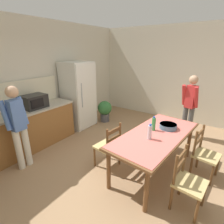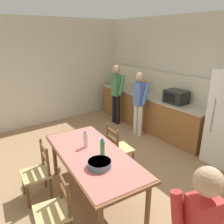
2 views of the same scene
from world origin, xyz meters
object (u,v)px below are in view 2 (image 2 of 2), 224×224
object	(u,v)px
chair_side_far_left	(119,149)
bottle_off_centre	(102,148)
chair_side_near_left	(38,173)
microwave	(176,97)
paper_bag	(141,86)
dining_table	(93,159)
bottle_near_centre	(86,140)
person_at_sink	(116,92)
chair_side_near_right	(55,211)
person_at_counter	(139,101)
serving_bowl	(100,164)

from	to	relation	value
chair_side_far_left	bottle_off_centre	bearing A→B (deg)	131.53
chair_side_far_left	chair_side_near_left	distance (m)	1.47
microwave	paper_bag	distance (m)	1.18
dining_table	bottle_off_centre	world-z (taller)	bottle_off_centre
bottle_near_centre	chair_side_near_left	xyz separation A→B (m)	(-0.27, -0.71, -0.46)
bottle_off_centre	chair_side_near_left	xyz separation A→B (m)	(-0.63, -0.79, -0.46)
chair_side_far_left	person_at_sink	distance (m)	2.39
microwave	chair_side_near_right	bearing A→B (deg)	-74.04
paper_bag	person_at_counter	xyz separation A→B (m)	(0.48, -0.51, -0.20)
person_at_sink	chair_side_near_left	bearing A→B (deg)	-148.69
chair_side_near_left	person_at_counter	size ratio (longest dim) A/B	0.56
person_at_sink	paper_bag	bearing A→B (deg)	-43.51
chair_side_near_left	person_at_sink	xyz separation A→B (m)	(-1.73, 2.85, 0.50)
bottle_near_centre	bottle_off_centre	xyz separation A→B (m)	(0.36, 0.08, 0.00)
paper_bag	bottle_near_centre	distance (m)	3.05
microwave	chair_side_near_left	size ratio (longest dim) A/B	0.55
dining_table	bottle_near_centre	bearing A→B (deg)	174.21
dining_table	person_at_counter	xyz separation A→B (m)	(-1.30, 2.14, 0.21)
chair_side_far_left	person_at_counter	size ratio (longest dim) A/B	0.56
bottle_off_centre	person_at_sink	bearing A→B (deg)	138.89
paper_bag	chair_side_far_left	xyz separation A→B (m)	(1.42, -1.87, -0.67)
bottle_near_centre	serving_bowl	xyz separation A→B (m)	(0.59, -0.13, -0.07)
paper_bag	serving_bowl	bearing A→B (deg)	-52.35
serving_bowl	chair_side_far_left	distance (m)	1.19
microwave	serving_bowl	distance (m)	2.93
dining_table	chair_side_near_left	distance (m)	0.90
chair_side_near_right	chair_side_far_left	bearing A→B (deg)	124.13
paper_bag	person_at_counter	distance (m)	0.73
microwave	dining_table	world-z (taller)	microwave
dining_table	chair_side_far_left	world-z (taller)	chair_side_far_left
microwave	chair_side_far_left	xyz separation A→B (m)	(0.24, -1.88, -0.64)
bottle_near_centre	serving_bowl	world-z (taller)	bottle_near_centre
paper_bag	person_at_sink	world-z (taller)	person_at_sink
microwave	bottle_near_centre	size ratio (longest dim) A/B	1.85
person_at_sink	bottle_near_centre	bearing A→B (deg)	-136.82
dining_table	chair_side_near_left	size ratio (longest dim) A/B	2.27
paper_bag	bottle_off_centre	xyz separation A→B (m)	(1.90, -2.55, -0.21)
paper_bag	bottle_near_centre	world-z (taller)	paper_bag
serving_bowl	chair_side_near_left	xyz separation A→B (m)	(-0.86, -0.59, -0.39)
bottle_near_centre	chair_side_near_right	size ratio (longest dim) A/B	0.30
paper_bag	bottle_near_centre	bearing A→B (deg)	-59.65
chair_side_near_right	chair_side_near_left	xyz separation A→B (m)	(-0.89, 0.09, 0.00)
chair_side_near_right	chair_side_near_left	bearing A→B (deg)	-177.18
dining_table	bottle_off_centre	distance (m)	0.25
person_at_counter	chair_side_near_left	bearing A→B (deg)	-164.49
paper_bag	chair_side_near_left	xyz separation A→B (m)	(1.27, -3.34, -0.67)
chair_side_far_left	chair_side_near_left	xyz separation A→B (m)	(-0.15, -1.47, 0.00)
dining_table	paper_bag	bearing A→B (deg)	123.95
paper_bag	dining_table	xyz separation A→B (m)	(1.79, -2.65, -0.41)
dining_table	chair_side_far_left	size ratio (longest dim) A/B	2.27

